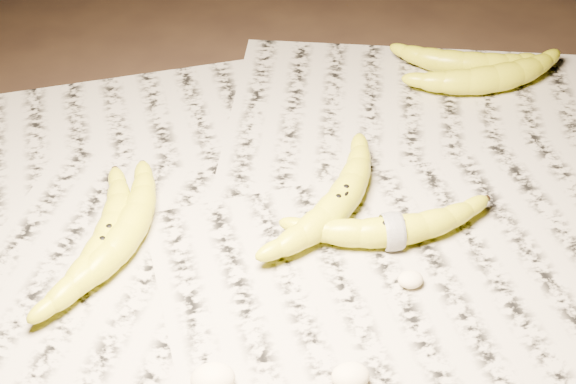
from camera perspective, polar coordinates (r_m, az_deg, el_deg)
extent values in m
plane|color=black|center=(0.84, 0.88, -3.77)|extent=(3.00, 3.00, 0.00)
cube|color=#A9A290|center=(0.85, 2.05, -2.21)|extent=(0.90, 0.70, 0.01)
torus|color=white|center=(0.83, 7.43, -2.60)|extent=(0.00, 0.04, 0.04)
ellipsoid|color=#FAEBC1|center=(0.71, -5.39, -12.91)|extent=(0.04, 0.03, 0.02)
ellipsoid|color=#FAEBC1|center=(0.71, 4.48, -12.75)|extent=(0.03, 0.03, 0.02)
ellipsoid|color=#FAEBC1|center=(0.79, 8.74, -5.98)|extent=(0.03, 0.02, 0.01)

